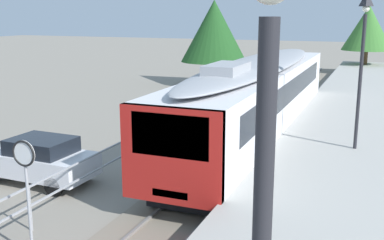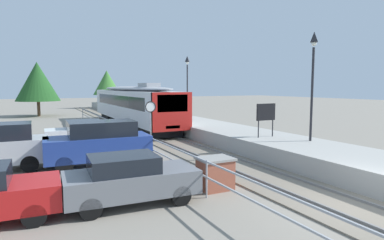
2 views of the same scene
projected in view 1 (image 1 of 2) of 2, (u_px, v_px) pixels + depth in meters
ground_plane at (189, 139)px, 21.09m from camera, size 160.00×160.00×0.00m
track_rails at (253, 145)px, 19.99m from camera, size 3.20×60.00×0.14m
commuter_train at (258, 94)px, 20.07m from camera, size 2.82×18.56×3.74m
station_platform at (333, 143)px, 18.72m from camera, size 3.90×60.00×0.90m
platform_lamp_near_end at (264, 168)px, 2.76m from camera, size 0.34×0.34×5.35m
platform_lamp_mid_platform at (363, 41)px, 15.55m from camera, size 0.34×0.34×5.35m
speed_limit_sign at (25, 170)px, 10.40m from camera, size 0.61×0.10×2.81m
carpark_fence at (29, 198)px, 11.96m from camera, size 0.06×36.06×1.25m
parked_hatchback_white at (38, 159)px, 15.52m from camera, size 4.05×1.89×1.53m
tree_behind_carpark at (368, 28)px, 42.55m from camera, size 4.52×4.52×6.28m
tree_behind_station_far at (214, 31)px, 35.93m from camera, size 5.10×5.10×6.55m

